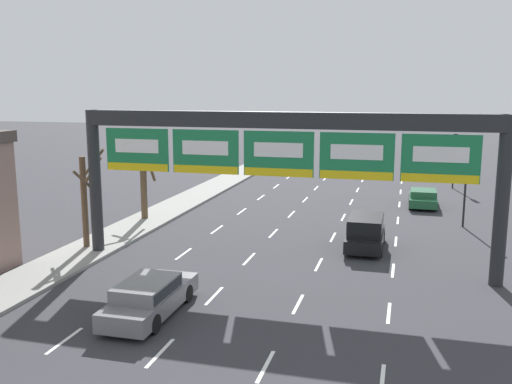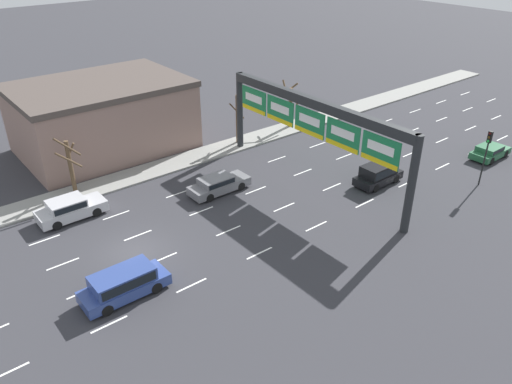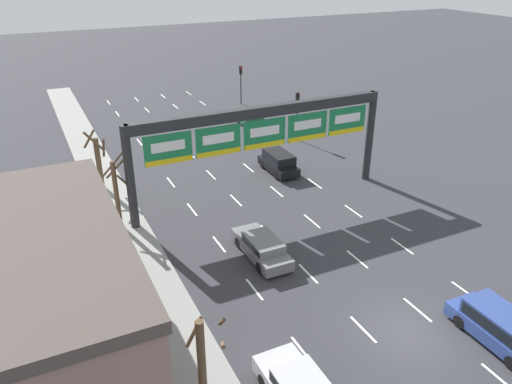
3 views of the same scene
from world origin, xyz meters
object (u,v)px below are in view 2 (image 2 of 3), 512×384
(car_green, at_px, (490,151))
(suv_black, at_px, (378,173))
(tree_bare_second, at_px, (70,164))
(suv_blue, at_px, (124,283))
(tree_bare_third, at_px, (238,116))
(car_silver, at_px, (70,208))
(traffic_light_near_gantry, at_px, (487,147))
(sign_gantry, at_px, (312,119))
(tree_bare_closest, at_px, (290,104))
(car_grey, at_px, (218,184))

(car_green, relative_size, suv_black, 0.96)
(tree_bare_second, bearing_deg, suv_black, 55.24)
(suv_blue, bearing_deg, tree_bare_second, 170.07)
(suv_blue, xyz_separation_m, tree_bare_third, (-13.25, 17.89, 1.80))
(car_silver, relative_size, suv_black, 1.13)
(traffic_light_near_gantry, bearing_deg, suv_black, -130.18)
(traffic_light_near_gantry, height_order, tree_bare_third, tree_bare_third)
(sign_gantry, relative_size, suv_black, 4.54)
(sign_gantry, height_order, suv_blue, sign_gantry)
(car_green, xyz_separation_m, suv_black, (-2.99, -11.44, 0.28))
(sign_gantry, height_order, suv_black, sign_gantry)
(suv_black, distance_m, tree_bare_closest, 13.79)
(car_silver, distance_m, tree_bare_closest, 23.90)
(suv_black, relative_size, suv_blue, 0.85)
(sign_gantry, distance_m, car_silver, 18.49)
(car_silver, distance_m, tree_bare_second, 4.02)
(car_silver, relative_size, suv_blue, 0.96)
(sign_gantry, distance_m, suv_blue, 18.28)
(car_green, xyz_separation_m, tree_bare_third, (-16.35, -15.07, 2.05))
(car_green, bearing_deg, tree_bare_second, -118.04)
(car_green, bearing_deg, tree_bare_closest, -152.27)
(suv_black, bearing_deg, tree_bare_second, -124.76)
(suv_black, relative_size, tree_bare_closest, 0.89)
(tree_bare_closest, bearing_deg, tree_bare_third, -89.50)
(car_silver, xyz_separation_m, suv_blue, (9.95, -0.73, 0.10))
(car_silver, relative_size, tree_bare_second, 0.97)
(car_grey, xyz_separation_m, tree_bare_third, (-6.65, 6.97, 1.98))
(car_silver, distance_m, traffic_light_near_gantry, 30.95)
(car_grey, xyz_separation_m, tree_bare_second, (-6.62, -8.60, 1.80))
(car_silver, height_order, suv_black, suv_black)
(car_green, distance_m, tree_bare_second, 34.77)
(sign_gantry, distance_m, tree_bare_second, 18.23)
(car_silver, xyz_separation_m, suv_black, (10.06, 20.79, 0.12))
(car_grey, height_order, tree_bare_second, tree_bare_second)
(car_silver, height_order, tree_bare_second, tree_bare_second)
(car_grey, height_order, traffic_light_near_gantry, traffic_light_near_gantry)
(suv_black, height_order, tree_bare_third, tree_bare_third)
(suv_blue, relative_size, traffic_light_near_gantry, 1.08)
(sign_gantry, relative_size, traffic_light_near_gantry, 4.16)
(car_green, relative_size, suv_blue, 0.82)
(suv_blue, height_order, tree_bare_second, tree_bare_second)
(suv_blue, relative_size, tree_bare_third, 1.00)
(suv_blue, distance_m, tree_bare_third, 22.33)
(car_silver, relative_size, tree_bare_closest, 1.00)
(suv_black, bearing_deg, tree_bare_third, -164.79)
(sign_gantry, bearing_deg, suv_black, 49.77)
(car_green, distance_m, tree_bare_third, 22.33)
(suv_blue, xyz_separation_m, tree_bare_closest, (-13.31, 24.34, 1.54))
(car_grey, bearing_deg, sign_gantry, 63.56)
(suv_blue, bearing_deg, tree_bare_closest, 118.67)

